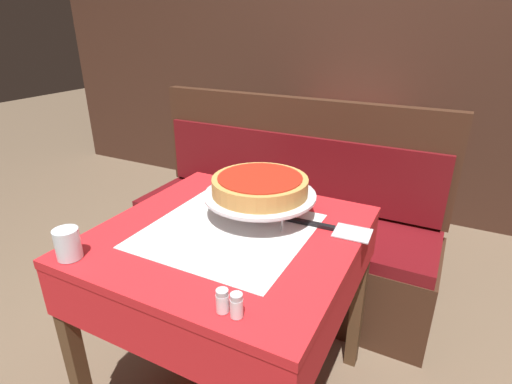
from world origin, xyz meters
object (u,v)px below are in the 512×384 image
Objects in this scene: salt_shaker at (222,301)px; dining_table_rear at (334,142)px; pizza_server at (332,228)px; pepper_shaker at (237,305)px; pizza_pan_stand at (260,196)px; napkin_holder at (265,179)px; booth_bench at (280,236)px; dining_table_front at (229,259)px; deep_dish_pizza at (260,185)px; condiment_caddy at (327,117)px; water_glass_near at (68,244)px.

dining_table_rear is at bearing 99.03° from salt_shaker.
pepper_shaker reaches higher than pizza_server.
pizza_server is 4.87× the size of salt_shaker.
pizza_pan_stand is 3.95× the size of napkin_holder.
salt_shaker is at bearing -73.27° from booth_bench.
dining_table_front is at bearing -151.80° from pizza_server.
deep_dish_pizza is (0.16, -1.45, 0.24)m from dining_table_rear.
booth_bench is 25.77× the size of pepper_shaker.
condiment_caddy reaches higher than pizza_server.
condiment_caddy is at bearing 93.79° from booth_bench.
napkin_holder is (0.07, -1.22, 0.16)m from dining_table_rear.
salt_shaker is 0.97× the size of pepper_shaker.
condiment_caddy reaches higher than napkin_holder.
pizza_pan_stand is (0.18, -0.62, 0.52)m from booth_bench.
pizza_server is at bearing 28.20° from dining_table_front.
pizza_server is (0.31, 0.16, 0.12)m from dining_table_front.
water_glass_near is 0.59× the size of condiment_caddy.
pizza_pan_stand reaches higher than pizza_server.
booth_bench reaches higher than deep_dish_pizza.
booth_bench is 16.24× the size of napkin_holder.
dining_table_rear is 2.52× the size of pizza_server.
condiment_caddy is at bearing 99.09° from deep_dish_pizza.
dining_table_front is at bearing -85.95° from dining_table_rear.
pizza_pan_stand is at bearing -83.76° from dining_table_rear.
pizza_pan_stand reaches higher than pepper_shaker.
pizza_server is 0.52m from pepper_shaker.
salt_shaker is (0.15, -0.50, -0.09)m from deep_dish_pizza.
dining_table_rear is 1.48m from deep_dish_pizza.
pizza_server is at bearing 82.09° from pepper_shaker.
dining_table_rear is 1.50m from pizza_server.
booth_bench is at bearing -91.79° from dining_table_rear.
deep_dish_pizza is at bearing 110.87° from pepper_shaker.
condiment_caddy reaches higher than salt_shaker.
booth_bench is at bearing 108.54° from pepper_shaker.
deep_dish_pizza reaches higher than water_glass_near.
pizza_server is 4.72× the size of pepper_shaker.
booth_bench is at bearing 80.32° from water_glass_near.
booth_bench is (-0.03, -0.83, -0.33)m from dining_table_rear.
dining_table_rear is 1.47m from pizza_pan_stand.
dining_table_front is 0.25m from pizza_pan_stand.
deep_dish_pizza is 3.61× the size of water_glass_near.
deep_dish_pizza reaches higher than pizza_server.
pizza_pan_stand is (0.16, -1.45, 0.20)m from dining_table_rear.
booth_bench is 1.27m from pepper_shaker.
water_glass_near is at bearing -132.68° from dining_table_front.
dining_table_front is at bearing -82.88° from napkin_holder.
pizza_server is at bearing 4.42° from deep_dish_pizza.
condiment_caddy is (-0.51, 1.51, 0.03)m from pizza_server.
pepper_shaker is at bearing 0.48° from water_glass_near.
pizza_pan_stand is 6.27× the size of pepper_shaker.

